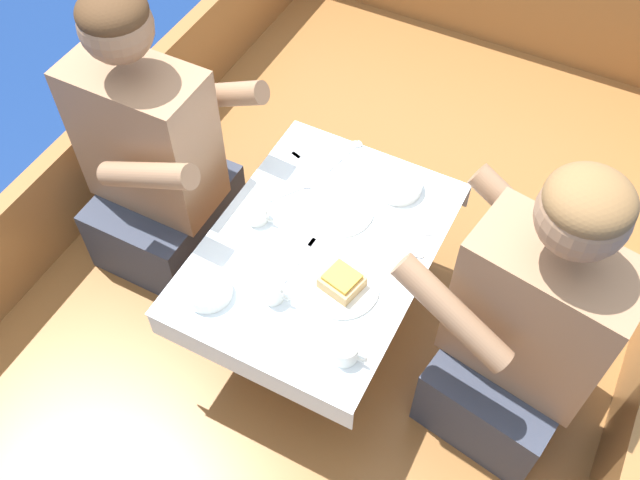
{
  "coord_description": "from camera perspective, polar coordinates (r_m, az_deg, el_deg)",
  "views": [
    {
      "loc": [
        0.55,
        -1.06,
        2.31
      ],
      "look_at": [
        0.0,
        0.0,
        0.72
      ],
      "focal_mm": 40.0,
      "sensor_mm": 36.0,
      "label": 1
    }
  ],
  "objects": [
    {
      "name": "plate_sandwich",
      "position": [
        1.92,
        1.74,
        -3.76
      ],
      "size": [
        0.2,
        0.2,
        0.01
      ],
      "color": "silver",
      "rests_on": "cockpit_table"
    },
    {
      "name": "bowl_starboard_near",
      "position": [
        1.92,
        -8.97,
        -3.91
      ],
      "size": [
        0.13,
        0.13,
        0.04
      ],
      "color": "silver",
      "rests_on": "cockpit_table"
    },
    {
      "name": "utensil_fork_starboard",
      "position": [
        2.21,
        -1.04,
        6.1
      ],
      "size": [
        0.17,
        0.07,
        0.0
      ],
      "rotation": [
        0.0,
        0.0,
        2.82
      ],
      "color": "silver",
      "rests_on": "cockpit_table"
    },
    {
      "name": "boat_deck",
      "position": [
        2.47,
        -0.05,
        -8.05
      ],
      "size": [
        1.96,
        3.37,
        0.29
      ],
      "primitive_type": "cube",
      "color": "brown",
      "rests_on": "ground_plane"
    },
    {
      "name": "person_starboard",
      "position": [
        1.94,
        16.19,
        -6.99
      ],
      "size": [
        0.57,
        0.52,
        0.98
      ],
      "rotation": [
        0.0,
        0.0,
        2.97
      ],
      "color": "#333847",
      "rests_on": "boat_deck"
    },
    {
      "name": "ground_plane",
      "position": [
        2.6,
        -0.05,
        -9.62
      ],
      "size": [
        60.0,
        60.0,
        0.0
      ],
      "primitive_type": "plane",
      "color": "navy"
    },
    {
      "name": "utensil_knife_starboard",
      "position": [
        2.04,
        6.97,
        0.42
      ],
      "size": [
        0.15,
        0.1,
        0.0
      ],
      "rotation": [
        0.0,
        0.0,
        0.55
      ],
      "color": "silver",
      "rests_on": "cockpit_table"
    },
    {
      "name": "gunwale_starboard",
      "position": [
        2.16,
        23.58,
        -13.41
      ],
      "size": [
        0.06,
        3.37,
        0.35
      ],
      "primitive_type": "cube",
      "color": "#936033",
      "rests_on": "boat_deck"
    },
    {
      "name": "utensil_spoon_port",
      "position": [
        2.24,
        2.32,
        7.1
      ],
      "size": [
        0.06,
        0.17,
        0.01
      ],
      "rotation": [
        0.0,
        0.0,
        1.35
      ],
      "color": "silver",
      "rests_on": "cockpit_table"
    },
    {
      "name": "gunwale_port",
      "position": [
        2.6,
        -19.01,
        4.38
      ],
      "size": [
        0.06,
        3.37,
        0.35
      ],
      "primitive_type": "cube",
      "color": "#936033",
      "rests_on": "boat_deck"
    },
    {
      "name": "coffee_cup_center",
      "position": [
        1.8,
        2.02,
        -8.84
      ],
      "size": [
        0.1,
        0.07,
        0.06
      ],
      "color": "silver",
      "rests_on": "cockpit_table"
    },
    {
      "name": "plate_bread",
      "position": [
        2.08,
        1.56,
        2.45
      ],
      "size": [
        0.2,
        0.2,
        0.01
      ],
      "color": "silver",
      "rests_on": "cockpit_table"
    },
    {
      "name": "coffee_cup_port",
      "position": [
        2.06,
        -5.1,
        2.23
      ],
      "size": [
        0.1,
        0.07,
        0.05
      ],
      "color": "silver",
      "rests_on": "cockpit_table"
    },
    {
      "name": "person_port",
      "position": [
        2.28,
        -13.13,
        6.06
      ],
      "size": [
        0.52,
        0.44,
        1.0
      ],
      "rotation": [
        0.0,
        0.0,
        -0.0
      ],
      "color": "#333847",
      "rests_on": "boat_deck"
    },
    {
      "name": "utensil_spoon_starboard",
      "position": [
        2.01,
        6.77,
        -0.73
      ],
      "size": [
        0.17,
        0.03,
        0.01
      ],
      "rotation": [
        0.0,
        0.0,
        0.05
      ],
      "color": "silver",
      "rests_on": "cockpit_table"
    },
    {
      "name": "utensil_fork_port",
      "position": [
        1.98,
        -1.41,
        -1.23
      ],
      "size": [
        0.02,
        0.17,
        0.0
      ],
      "rotation": [
        0.0,
        0.0,
        1.52
      ],
      "color": "silver",
      "rests_on": "cockpit_table"
    },
    {
      "name": "bowl_port_near",
      "position": [
        2.14,
        6.32,
        4.5
      ],
      "size": [
        0.14,
        0.14,
        0.04
      ],
      "color": "silver",
      "rests_on": "cockpit_table"
    },
    {
      "name": "sandwich",
      "position": [
        1.9,
        1.76,
        -3.31
      ],
      "size": [
        0.12,
        0.11,
        0.05
      ],
      "rotation": [
        0.0,
        0.0,
        -0.23
      ],
      "color": "tan",
      "rests_on": "plate_sandwich"
    },
    {
      "name": "coffee_cup_starboard",
      "position": [
        1.88,
        -3.79,
        -4.04
      ],
      "size": [
        0.09,
        0.06,
        0.07
      ],
      "color": "silver",
      "rests_on": "cockpit_table"
    },
    {
      "name": "cockpit_table",
      "position": [
        2.04,
        -0.0,
        -1.05
      ],
      "size": [
        0.61,
        0.82,
        0.4
      ],
      "color": "#B2B2B7",
      "rests_on": "boat_deck"
    },
    {
      "name": "utensil_spoon_center",
      "position": [
        2.13,
        -2.13,
        4.0
      ],
      "size": [
        0.11,
        0.15,
        0.01
      ],
      "rotation": [
        0.0,
        0.0,
        0.97
      ],
      "color": "silver",
      "rests_on": "cockpit_table"
    }
  ]
}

